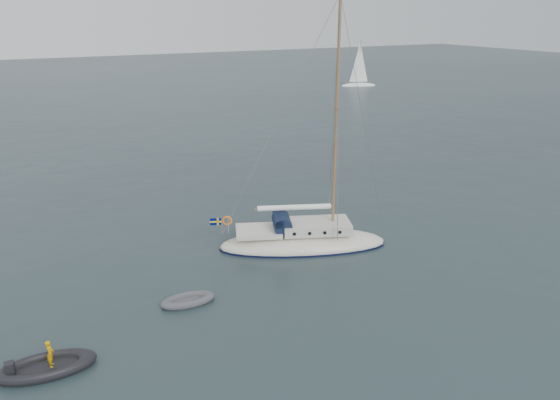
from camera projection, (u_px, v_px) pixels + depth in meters
ground at (311, 269)px, 29.46m from camera, size 300.00×300.00×0.00m
sailboat at (303, 229)px, 31.83m from camera, size 10.30×3.08×14.67m
dinghy at (188, 300)px, 25.95m from camera, size 2.64×1.19×0.38m
rib at (46, 366)px, 21.07m from camera, size 3.73×1.70×1.32m
distant_yacht_b at (359, 66)px, 98.10m from camera, size 6.43×3.43×8.52m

